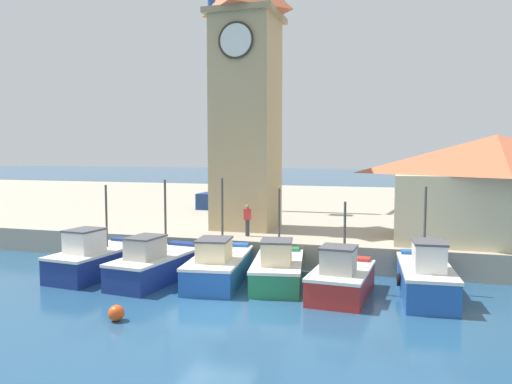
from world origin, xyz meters
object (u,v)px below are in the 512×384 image
(fishing_boat_left_outer, at_px, (157,264))
(fishing_boat_mid_right, at_px, (426,277))
(warehouse_right, at_px, (495,187))
(port_crane_far, at_px, (215,99))
(mooring_buoy, at_px, (116,313))
(clock_tower, at_px, (246,94))
(fishing_boat_left_inner, at_px, (219,266))
(fishing_boat_mid_left, at_px, (278,268))
(dock_worker_near_tower, at_px, (247,220))
(fishing_boat_center, at_px, (341,278))
(fishing_boat_far_left, at_px, (97,259))

(fishing_boat_left_outer, xyz_separation_m, fishing_boat_mid_right, (11.04, 0.76, 0.07))
(warehouse_right, distance_m, port_crane_far, 21.01)
(mooring_buoy, bearing_deg, clock_tower, 88.18)
(fishing_boat_left_inner, xyz_separation_m, mooring_buoy, (-1.45, -5.62, -0.44))
(fishing_boat_mid_left, bearing_deg, warehouse_right, 32.49)
(warehouse_right, distance_m, mooring_buoy, 17.99)
(fishing_boat_mid_right, height_order, dock_worker_near_tower, fishing_boat_mid_right)
(mooring_buoy, height_order, dock_worker_near_tower, dock_worker_near_tower)
(clock_tower, bearing_deg, fishing_boat_mid_right, -36.09)
(fishing_boat_mid_left, bearing_deg, port_crane_far, 119.95)
(fishing_boat_center, height_order, clock_tower, clock_tower)
(fishing_boat_far_left, xyz_separation_m, clock_tower, (4.65, 7.53, 8.01))
(fishing_boat_left_outer, height_order, warehouse_right, warehouse_right)
(port_crane_far, relative_size, dock_worker_near_tower, 13.34)
(fishing_boat_center, relative_size, clock_tower, 0.27)
(fishing_boat_left_outer, height_order, fishing_boat_mid_right, fishing_boat_left_outer)
(warehouse_right, xyz_separation_m, dock_worker_near_tower, (-11.78, -1.74, -1.78))
(clock_tower, bearing_deg, mooring_buoy, -91.82)
(fishing_boat_mid_left, bearing_deg, dock_worker_near_tower, 123.05)
(fishing_boat_mid_left, height_order, clock_tower, clock_tower)
(fishing_boat_center, relative_size, fishing_boat_mid_right, 0.83)
(fishing_boat_far_left, bearing_deg, fishing_boat_left_outer, -2.25)
(port_crane_far, height_order, mooring_buoy, port_crane_far)
(fishing_boat_mid_right, distance_m, clock_tower, 14.16)
(fishing_boat_far_left, bearing_deg, warehouse_right, 20.93)
(fishing_boat_far_left, distance_m, fishing_boat_mid_left, 8.26)
(fishing_boat_left_outer, height_order, port_crane_far, port_crane_far)
(fishing_boat_left_outer, relative_size, fishing_boat_mid_right, 1.05)
(fishing_boat_center, height_order, warehouse_right, warehouse_right)
(dock_worker_near_tower, bearing_deg, fishing_boat_far_left, -138.65)
(fishing_boat_center, distance_m, dock_worker_near_tower, 7.52)
(fishing_boat_mid_left, relative_size, dock_worker_near_tower, 3.08)
(clock_tower, bearing_deg, fishing_boat_far_left, -121.69)
(fishing_boat_mid_right, relative_size, port_crane_far, 0.24)
(fishing_boat_far_left, xyz_separation_m, mooring_buoy, (4.25, -5.15, -0.49))
(fishing_boat_mid_right, relative_size, warehouse_right, 0.54)
(clock_tower, xyz_separation_m, port_crane_far, (-5.21, 8.51, 0.79))
(fishing_boat_far_left, height_order, fishing_boat_left_outer, fishing_boat_left_outer)
(port_crane_far, bearing_deg, fishing_boat_center, -54.45)
(fishing_boat_left_outer, height_order, fishing_boat_mid_left, fishing_boat_left_outer)
(fishing_boat_left_inner, height_order, dock_worker_near_tower, fishing_boat_left_inner)
(fishing_boat_far_left, bearing_deg, mooring_buoy, -50.48)
(mooring_buoy, bearing_deg, warehouse_right, 41.96)
(warehouse_right, bearing_deg, mooring_buoy, -138.04)
(fishing_boat_center, xyz_separation_m, mooring_buoy, (-6.75, -5.03, -0.43))
(dock_worker_near_tower, bearing_deg, warehouse_right, 8.39)
(clock_tower, height_order, dock_worker_near_tower, clock_tower)
(port_crane_far, bearing_deg, fishing_boat_mid_left, -60.05)
(warehouse_right, distance_m, dock_worker_near_tower, 12.04)
(fishing_boat_far_left, distance_m, fishing_boat_center, 10.99)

